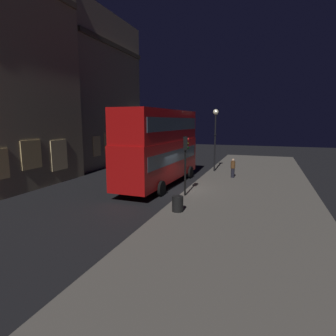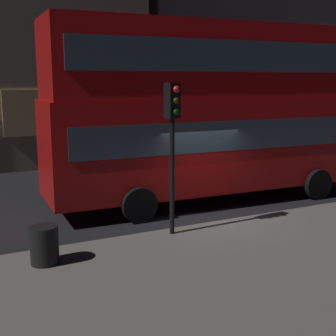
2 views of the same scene
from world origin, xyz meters
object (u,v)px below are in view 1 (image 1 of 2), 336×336
at_px(traffic_light_near_kerb, 186,153).
at_px(litter_bin, 178,204).
at_px(pedestrian, 233,168).
at_px(street_lamp, 215,126).
at_px(double_decker_bus, 160,144).

xyz_separation_m(traffic_light_near_kerb, litter_bin, (-3.30, -0.51, -2.31)).
relative_size(traffic_light_near_kerb, pedestrian, 2.34).
bearing_deg(traffic_light_near_kerb, pedestrian, -30.38).
bearing_deg(street_lamp, double_decker_bus, 157.20).
distance_m(traffic_light_near_kerb, pedestrian, 7.56).
height_order(double_decker_bus, street_lamp, street_lamp).
xyz_separation_m(street_lamp, pedestrian, (-2.65, -2.03, -3.45)).
xyz_separation_m(traffic_light_near_kerb, street_lamp, (9.64, -0.15, 1.55)).
relative_size(double_decker_bus, litter_bin, 12.90).
distance_m(street_lamp, litter_bin, 13.51).
xyz_separation_m(double_decker_bus, street_lamp, (6.96, -2.93, 1.24)).
height_order(double_decker_bus, litter_bin, double_decker_bus).
height_order(street_lamp, litter_bin, street_lamp).
height_order(double_decker_bus, pedestrian, double_decker_bus).
bearing_deg(double_decker_bus, street_lamp, -20.41).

